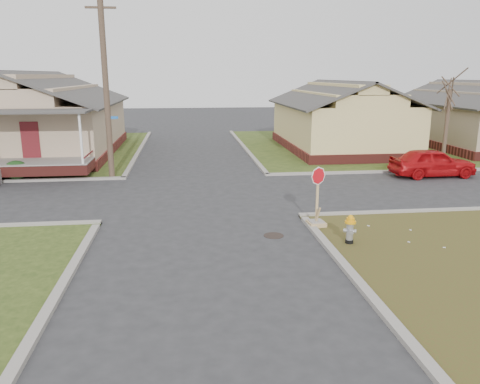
{
  "coord_description": "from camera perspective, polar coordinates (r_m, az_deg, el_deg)",
  "views": [
    {
      "loc": [
        -0.55,
        -14.46,
        5.01
      ],
      "look_at": [
        1.29,
        1.0,
        1.1
      ],
      "focal_mm": 35.0,
      "sensor_mm": 36.0,
      "label": 1
    }
  ],
  "objects": [
    {
      "name": "corner_house",
      "position": [
        32.66,
        -23.82,
        8.12
      ],
      "size": [
        10.1,
        15.5,
        5.3
      ],
      "color": "maroon",
      "rests_on": "ground"
    },
    {
      "name": "side_house_tan",
      "position": [
        37.27,
        27.01,
        8.24
      ],
      "size": [
        7.6,
        11.6,
        4.7
      ],
      "color": "maroon",
      "rests_on": "ground"
    },
    {
      "name": "curbs",
      "position": [
        20.11,
        -5.0,
        -0.39
      ],
      "size": [
        80.0,
        40.0,
        0.12
      ],
      "primitive_type": null,
      "color": "gray",
      "rests_on": "ground"
    },
    {
      "name": "utility_pole",
      "position": [
        23.65,
        -16.06,
        12.72
      ],
      "size": [
        1.8,
        0.28,
        9.0
      ],
      "color": "#49352A",
      "rests_on": "ground"
    },
    {
      "name": "hedge_right",
      "position": [
        25.1,
        -25.61,
        2.46
      ],
      "size": [
        1.3,
        1.07,
        0.99
      ],
      "primitive_type": "ellipsoid",
      "color": "#173A15",
      "rests_on": "verge_far_left"
    },
    {
      "name": "manhole",
      "position": [
        15.09,
        4.13,
        -5.32
      ],
      "size": [
        0.64,
        0.64,
        0.01
      ],
      "primitive_type": "cylinder",
      "color": "black",
      "rests_on": "ground"
    },
    {
      "name": "tree_mid_right",
      "position": [
        28.78,
        23.83,
        7.21
      ],
      "size": [
        0.22,
        0.22,
        4.2
      ],
      "primitive_type": "cylinder",
      "color": "#49352A",
      "rests_on": "verge_far_right"
    },
    {
      "name": "stop_sign",
      "position": [
        15.96,
        9.32,
        -2.56
      ],
      "size": [
        0.58,
        0.56,
        2.04
      ],
      "rotation": [
        0.0,
        0.0,
        0.09
      ],
      "color": "tan",
      "rests_on": "ground"
    },
    {
      "name": "side_house_yellow",
      "position": [
        32.83,
        12.14,
        8.86
      ],
      "size": [
        7.6,
        11.6,
        4.7
      ],
      "color": "maroon",
      "rests_on": "ground"
    },
    {
      "name": "red_sedan",
      "position": [
        25.53,
        22.41,
        3.35
      ],
      "size": [
        4.26,
        1.78,
        1.44
      ],
      "primitive_type": "imported",
      "rotation": [
        0.0,
        0.0,
        1.59
      ],
      "color": "#B50C10",
      "rests_on": "ground"
    },
    {
      "name": "ground",
      "position": [
        15.32,
        -4.37,
        -5.04
      ],
      "size": [
        120.0,
        120.0,
        0.0
      ],
      "primitive_type": "plane",
      "color": "#2B2B2D",
      "rests_on": "ground"
    },
    {
      "name": "fire_hydrant",
      "position": [
        14.51,
        13.27,
        -4.25
      ],
      "size": [
        0.33,
        0.33,
        0.89
      ],
      "rotation": [
        0.0,
        0.0,
        -0.43
      ],
      "color": "black",
      "rests_on": "ground"
    }
  ]
}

